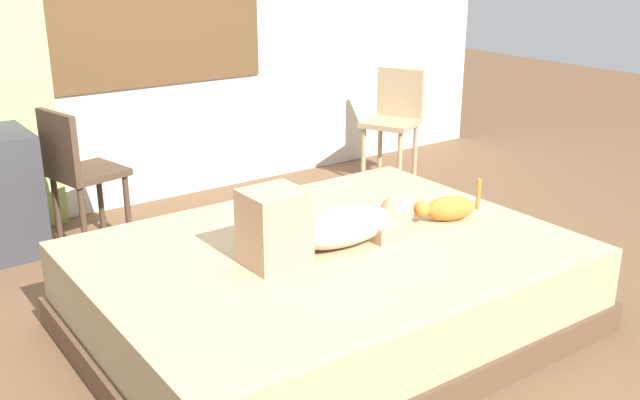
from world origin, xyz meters
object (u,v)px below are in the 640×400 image
at_px(person_lying, 326,226).
at_px(chair_by_desk, 77,167).
at_px(bed, 327,288).
at_px(cat, 447,208).
at_px(chair_spare, 394,115).

bearing_deg(person_lying, chair_by_desk, 109.14).
distance_m(bed, chair_by_desk, 1.83).
relative_size(person_lying, cat, 2.76).
height_order(cat, chair_spare, chair_spare).
distance_m(bed, person_lying, 0.33).
height_order(person_lying, cat, person_lying).
relative_size(bed, cat, 6.63).
bearing_deg(person_lying, cat, -5.22).
bearing_deg(bed, chair_spare, 41.81).
relative_size(person_lying, chair_by_desk, 1.09).
relative_size(person_lying, chair_spare, 1.09).
relative_size(bed, chair_spare, 2.62).
bearing_deg(person_lying, bed, 41.35).
height_order(bed, person_lying, person_lying).
bearing_deg(chair_spare, chair_by_desk, 179.12).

